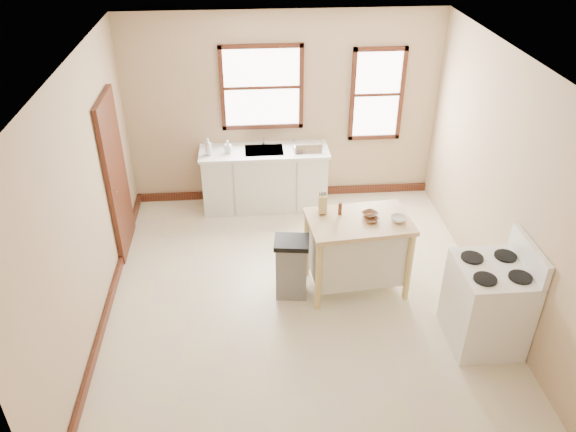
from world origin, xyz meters
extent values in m
plane|color=beige|center=(0.00, 0.00, 0.00)|extent=(5.00, 5.00, 0.00)
plane|color=white|center=(0.00, 0.00, 2.80)|extent=(5.00, 5.00, 0.00)
cube|color=tan|center=(0.00, 2.50, 1.40)|extent=(4.50, 0.04, 2.80)
cube|color=tan|center=(-2.25, 0.00, 1.40)|extent=(0.04, 5.00, 2.80)
cube|color=tan|center=(2.25, 0.00, 1.40)|extent=(0.04, 5.00, 2.80)
cube|color=#3A190F|center=(-2.21, 1.30, 1.05)|extent=(0.06, 0.90, 2.10)
cube|color=#3A190F|center=(0.00, 2.47, 0.06)|extent=(4.50, 0.04, 0.12)
cube|color=#3A190F|center=(-2.22, 0.00, 0.06)|extent=(0.04, 5.00, 0.12)
cylinder|color=silver|center=(-0.30, 2.38, 1.03)|extent=(0.03, 0.03, 0.22)
imported|color=#B2B2B2|center=(-1.08, 2.10, 1.04)|extent=(0.11, 0.11, 0.25)
imported|color=#B2B2B2|center=(-0.81, 2.15, 1.01)|extent=(0.10, 0.11, 0.19)
cylinder|color=#472213|center=(0.49, 0.31, 1.03)|extent=(0.05, 0.05, 0.15)
imported|color=brown|center=(0.82, 0.14, 0.98)|extent=(0.22, 0.22, 0.04)
imported|color=brown|center=(0.84, 0.25, 0.98)|extent=(0.24, 0.24, 0.04)
imported|color=silver|center=(1.13, 0.11, 0.98)|extent=(0.21, 0.21, 0.06)
camera|label=1|loc=(-0.55, -5.14, 4.36)|focal=35.00mm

